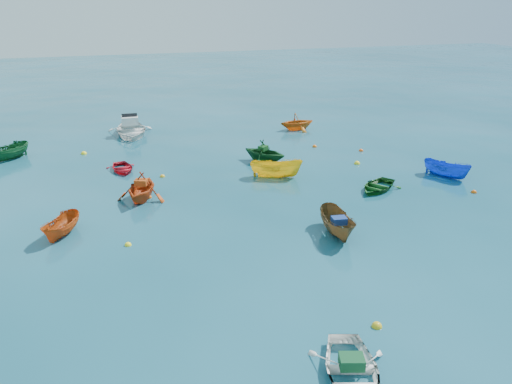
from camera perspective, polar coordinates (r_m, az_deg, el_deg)
name	(u,v)px	position (r m, az deg, el deg)	size (l,w,h in m)	color
ground	(292,241)	(21.72, 4.10, -5.55)	(160.00, 160.00, 0.00)	#0A3D4B
dinghy_white_near	(351,378)	(14.92, 10.81, -20.19)	(2.22, 3.11, 0.65)	white
sampan_brown_mid	(337,234)	(22.50, 9.23, -4.79)	(1.15, 3.04, 1.18)	brown
dinghy_orange_w	(142,199)	(26.64, -12.86, -0.82)	(2.53, 2.94, 1.55)	#C54112
sampan_yellow_mid	(276,177)	(29.22, 2.31, 1.71)	(1.15, 3.05, 1.18)	yellow
dinghy_green_e	(377,190)	(28.08, 13.68, 0.27)	(2.02, 2.82, 0.59)	#104814
sampan_orange_n	(63,236)	(23.68, -21.17, -4.67)	(0.96, 2.55, 0.99)	#BA4711
dinghy_green_n	(264,162)	(31.94, 0.96, 3.45)	(2.51, 2.91, 1.53)	#10451A
sampan_blue_far	(445,177)	(31.30, 20.83, 1.64)	(1.05, 2.79, 1.08)	blue
dinghy_red_far	(123,171)	(31.36, -15.00, 2.37)	(1.77, 2.48, 0.51)	#B40F1B
dinghy_orange_far	(297,130)	(40.15, 4.68, 7.13)	(2.37, 2.75, 1.45)	orange
sampan_green_far	(9,160)	(36.08, -26.42, 3.30)	(1.16, 3.07, 1.19)	#135426
motorboat_white	(131,135)	(39.50, -14.07, 6.32)	(3.40, 4.76, 1.59)	silver
tarp_green_a	(352,362)	(14.68, 10.88, -18.51)	(0.68, 0.51, 0.33)	#124B27
tarp_blue_a	(339,220)	(22.06, 9.47, -3.23)	(0.63, 0.48, 0.31)	navy
tarp_orange_a	(141,182)	(26.36, -12.99, 1.09)	(0.63, 0.47, 0.30)	#B24112
tarp_green_b	(263,148)	(31.72, 0.82, 5.04)	(0.59, 0.44, 0.28)	#114518
buoy_ye_a	(377,327)	(16.93, 13.63, -14.73)	(0.34, 0.34, 0.34)	gold
buoy_or_b	(474,193)	(29.32, 23.63, -0.07)	(0.30, 0.30, 0.30)	#D6530B
buoy_ye_b	(128,245)	(21.94, -14.41, -5.93)	(0.29, 0.29, 0.29)	yellow
buoy_or_c	(149,198)	(26.79, -12.15, -0.63)	(0.31, 0.31, 0.31)	#D04E0B
buoy_ye_c	(162,177)	(29.75, -10.65, 1.72)	(0.30, 0.30, 0.30)	gold
buoy_or_d	(361,151)	(35.02, 11.91, 4.61)	(0.31, 0.31, 0.31)	#FF520D
buoy_ye_d	(84,154)	(35.54, -19.07, 4.13)	(0.39, 0.39, 0.39)	yellow
buoy_or_e	(315,147)	(35.46, 6.71, 5.13)	(0.32, 0.32, 0.32)	#FF630D
buoy_ye_e	(357,164)	(32.21, 11.47, 3.17)	(0.38, 0.38, 0.38)	yellow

